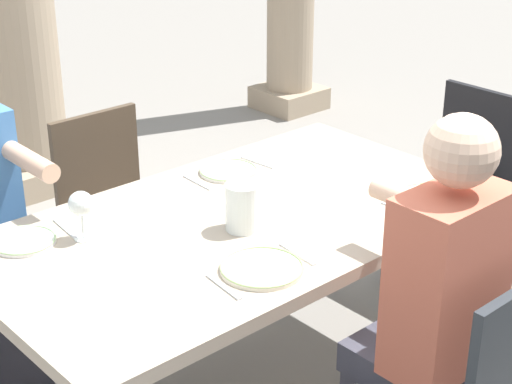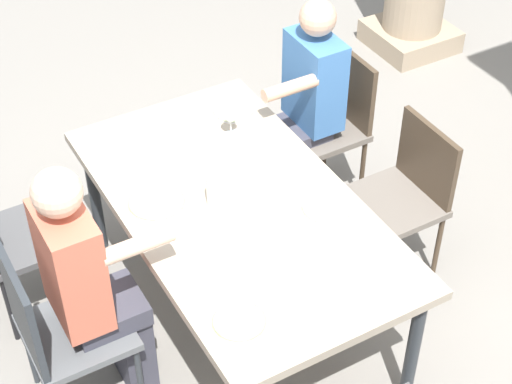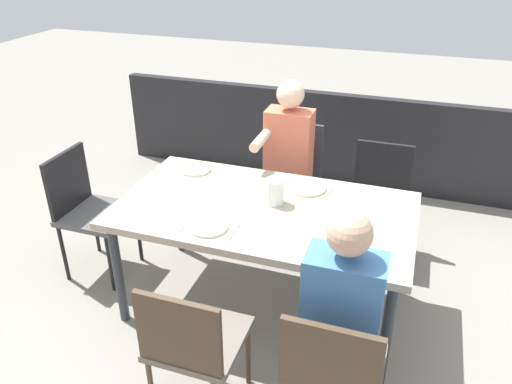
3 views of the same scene
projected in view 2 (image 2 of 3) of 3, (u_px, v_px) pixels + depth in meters
name	position (u px, v px, depth m)	size (l,w,h in m)	color
ground_plane	(240.00, 316.00, 4.31)	(16.00, 16.00, 0.00)	gray
dining_table	(238.00, 215.00, 3.85)	(1.79, 1.00, 0.76)	tan
chair_west_north	(330.00, 117.00, 4.71)	(0.44, 0.44, 0.90)	#6A6158
chair_west_south	(10.00, 234.00, 4.04)	(0.44, 0.44, 0.85)	#4F4F50
chair_mid_north	(404.00, 191.00, 4.28)	(0.44, 0.44, 0.86)	#6A6158
chair_mid_south	(55.00, 327.00, 3.57)	(0.44, 0.44, 0.93)	#5B5E61
diner_woman_green	(303.00, 105.00, 4.54)	(0.35, 0.49, 1.28)	#3F3F4C
diner_man_white	(90.00, 282.00, 3.52)	(0.35, 0.49, 1.33)	#3F3F4C
plate_0	(233.00, 111.00, 4.34)	(0.21, 0.21, 0.02)	white
wine_glass_0	(230.00, 114.00, 4.13)	(0.08, 0.08, 0.17)	white
fork_0	(220.00, 97.00, 4.45)	(0.02, 0.17, 0.01)	silver
spoon_0	(247.00, 127.00, 4.25)	(0.02, 0.17, 0.01)	silver
plate_1	(156.00, 202.00, 3.81)	(0.26, 0.26, 0.02)	silver
fork_1	(143.00, 184.00, 3.91)	(0.02, 0.17, 0.01)	silver
spoon_1	(171.00, 223.00, 3.71)	(0.02, 0.17, 0.01)	silver
plate_2	(327.00, 208.00, 3.78)	(0.22, 0.22, 0.02)	white
fork_2	(309.00, 190.00, 3.88)	(0.02, 0.17, 0.01)	silver
spoon_2	(346.00, 229.00, 3.68)	(0.02, 0.17, 0.01)	silver
plate_3	(239.00, 321.00, 3.28)	(0.21, 0.21, 0.02)	silver
fork_3	(221.00, 297.00, 3.38)	(0.02, 0.17, 0.01)	silver
spoon_3	(258.00, 349.00, 3.19)	(0.02, 0.17, 0.01)	silver
water_pitcher	(219.00, 191.00, 3.77)	(0.12, 0.12, 0.16)	white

